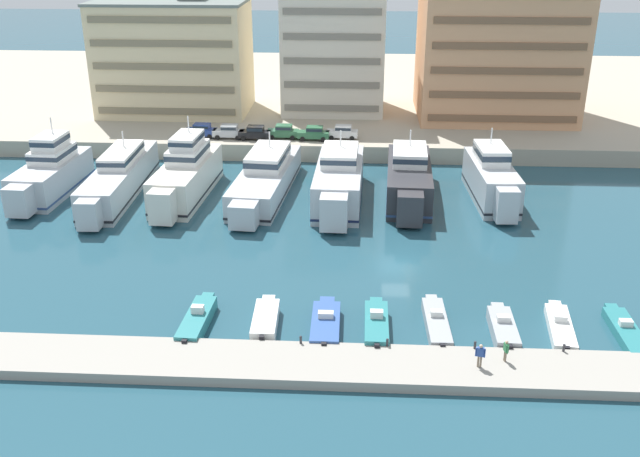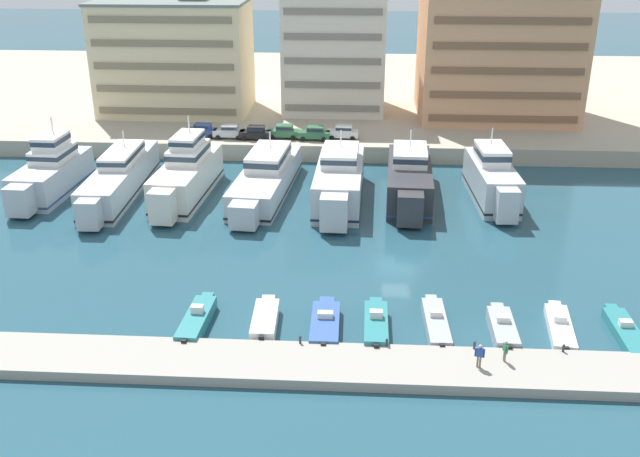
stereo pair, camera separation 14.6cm
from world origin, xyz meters
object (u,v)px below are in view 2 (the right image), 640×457
yacht_silver_far_left (51,173)px  car_blue_far_left (202,130)px  yacht_silver_center_left (266,178)px  car_black_mid_left (255,132)px  motorboat_blue_mid_left (325,324)px  motorboat_white_left (265,320)px  yacht_ivory_mid_left (186,175)px  car_silver_left (229,131)px  motorboat_white_mid_right (560,327)px  motorboat_teal_right (626,332)px  motorboat_teal_far_left (197,320)px  motorboat_grey_center_right (502,328)px  car_green_center_left (284,131)px  motorboat_grey_center (436,323)px  yacht_silver_center (339,181)px  pedestrian_mid_deck (505,349)px  car_green_center (314,133)px  yacht_silver_left (120,177)px  yacht_silver_mid_right (492,179)px  yacht_charcoal_center_right (409,179)px  pedestrian_near_edge (480,354)px  motorboat_teal_center_left (376,325)px

yacht_silver_far_left → car_blue_far_left: (13.83, 16.42, 0.76)m
yacht_silver_center_left → car_black_mid_left: bearing=102.6°
motorboat_blue_mid_left → motorboat_white_left: bearing=178.2°
yacht_ivory_mid_left → car_silver_left: yacht_ivory_mid_left is taller
motorboat_white_mid_right → motorboat_teal_right: motorboat_white_mid_right is taller
motorboat_teal_far_left → motorboat_teal_right: (32.22, 0.39, -0.14)m
motorboat_grey_center_right → motorboat_teal_right: 9.15m
car_green_center_left → motorboat_grey_center: bearing=-69.6°
motorboat_grey_center_right → yacht_silver_center: bearing=115.9°
yacht_ivory_mid_left → pedestrian_mid_deck: (29.49, -32.22, -0.86)m
motorboat_grey_center_right → car_green_center: 46.84m
motorboat_white_mid_right → motorboat_teal_far_left: bearing=-178.3°
motorboat_white_left → car_green_center_left: size_ratio=1.53×
yacht_silver_left → car_green_center_left: 23.47m
car_black_mid_left → yacht_silver_far_left: bearing=-143.4°
car_silver_left → yacht_silver_mid_right: bearing=-25.3°
yacht_ivory_mid_left → car_green_center: bearing=50.4°
car_blue_far_left → car_green_center_left: bearing=0.1°
motorboat_white_mid_right → car_black_mid_left: bearing=124.3°
motorboat_blue_mid_left → car_green_center: car_green_center is taller
motorboat_grey_center → yacht_silver_left: bearing=140.5°
motorboat_teal_right → car_black_mid_left: car_black_mid_left is taller
yacht_silver_center_left → pedestrian_mid_deck: size_ratio=13.94×
yacht_silver_center → car_green_center: 16.89m
motorboat_teal_far_left → motorboat_grey_center: motorboat_teal_far_left is taller
motorboat_grey_center → car_black_mid_left: 47.18m
yacht_silver_left → car_blue_far_left: size_ratio=5.34×
yacht_silver_center_left → motorboat_grey_center_right: bearing=-53.6°
motorboat_teal_far_left → motorboat_teal_right: bearing=0.7°
yacht_silver_center → motorboat_grey_center_right: (13.16, -27.15, -1.79)m
yacht_silver_far_left → yacht_silver_center: (32.61, -0.55, -0.06)m
yacht_silver_far_left → motorboat_grey_center: bearing=-33.5°
yacht_silver_far_left → motorboat_teal_right: bearing=-26.5°
yacht_charcoal_center_right → motorboat_blue_mid_left: (-7.84, -28.58, -1.74)m
yacht_silver_center_left → motorboat_white_left: yacht_silver_center_left is taller
car_blue_far_left → car_green_center: size_ratio=1.01×
car_silver_left → pedestrian_near_edge: bearing=-62.5°
yacht_ivory_mid_left → motorboat_white_mid_right: yacht_ivory_mid_left is taller
motorboat_white_left → motorboat_teal_center_left: (8.42, -0.23, 0.02)m
motorboat_grey_center_right → yacht_silver_far_left: bearing=148.8°
yacht_silver_far_left → motorboat_grey_center: (40.90, -27.05, -1.93)m
motorboat_grey_center → car_blue_far_left: 51.28m
yacht_silver_center → pedestrian_mid_deck: bearing=-68.7°
yacht_silver_left → motorboat_white_left: size_ratio=3.55×
motorboat_teal_far_left → yacht_silver_center: bearing=70.0°
car_black_mid_left → car_green_center_left: (3.65, 0.77, 0.00)m
yacht_silver_far_left → yacht_charcoal_center_right: (40.34, 0.87, -0.16)m
motorboat_grey_center → motorboat_blue_mid_left: bearing=-175.5°
motorboat_grey_center_right → car_silver_left: car_silver_left is taller
car_green_center_left → yacht_silver_left: bearing=-136.1°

